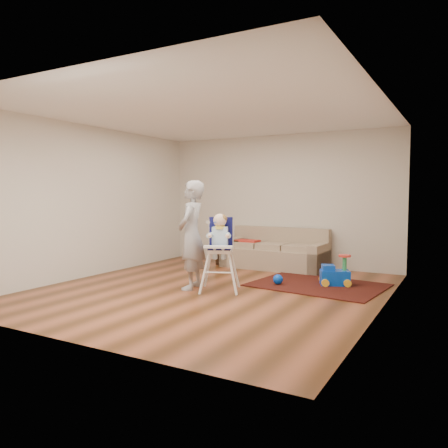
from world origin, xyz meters
The scene contains 9 objects.
ground centered at (0.00, 0.00, 0.00)m, with size 5.50×5.50×0.00m, color #43230D.
room_envelope centered at (0.00, 0.53, 1.88)m, with size 5.04×5.52×2.72m.
sofa centered at (0.08, 2.30, 0.40)m, with size 2.10×0.92×0.80m.
side_table centered at (-0.88, 2.36, 0.27)m, with size 0.53×0.53×0.53m, color black, non-canonical shape.
area_rug centered at (1.34, 1.11, 0.01)m, with size 2.01×1.51×0.02m, color black.
ride_on_toy centered at (1.59, 1.23, 0.26)m, with size 0.45×0.32×0.50m, color blue, non-canonical shape.
toy_ball centered at (0.77, 0.82, 0.10)m, with size 0.16×0.16×0.16m, color blue.
high_chair centered at (0.14, 0.02, 0.57)m, with size 0.73×0.73×1.20m.
adult centered at (-0.31, -0.08, 0.85)m, with size 0.62×0.41×1.69m, color gray.
Camera 1 is at (3.42, -5.74, 1.49)m, focal length 35.00 mm.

